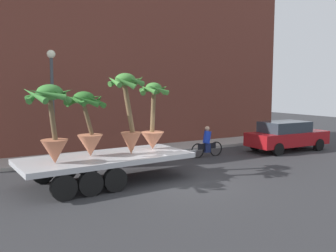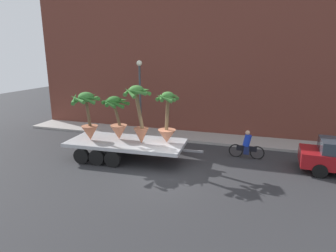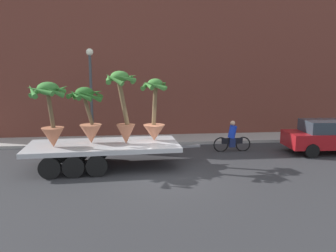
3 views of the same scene
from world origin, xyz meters
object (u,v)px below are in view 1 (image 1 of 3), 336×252
flatbed_trailer (100,162)px  parked_car (287,135)px  cyclist (207,143)px  potted_palm_middle (129,112)px  potted_palm_extra (88,124)px  potted_palm_front (52,121)px  street_lamp (52,91)px  potted_palm_rear (153,120)px

flatbed_trailer → parked_car: bearing=6.5°
cyclist → parked_car: parked_car is taller
flatbed_trailer → potted_palm_middle: 2.05m
potted_palm_extra → cyclist: size_ratio=1.24×
flatbed_trailer → potted_palm_front: potted_palm_front is taller
potted_palm_middle → street_lamp: (-1.70, 4.13, 0.70)m
potted_palm_extra → potted_palm_rear: bearing=4.2°
cyclist → parked_car: (4.69, -0.81, 0.16)m
potted_palm_extra → cyclist: (6.57, 1.84, -1.45)m
potted_palm_rear → potted_palm_middle: 1.44m
potted_palm_middle → parked_car: potted_palm_middle is taller
parked_car → street_lamp: bearing=166.5°
potted_palm_front → cyclist: 8.45m
potted_palm_front → potted_palm_extra: size_ratio=1.10×
potted_palm_extra → parked_car: potted_palm_extra is taller
potted_palm_middle → potted_palm_front: bearing=-174.7°
cyclist → parked_car: 4.76m
flatbed_trailer → potted_palm_front: (-1.70, -0.37, 1.55)m
street_lamp → cyclist: bearing=-15.9°
flatbed_trailer → potted_palm_extra: 1.41m
potted_palm_rear → cyclist: (3.88, 1.64, -1.46)m
street_lamp → potted_palm_front: bearing=-103.6°
flatbed_trailer → parked_car: parked_car is taller
potted_palm_rear → potted_palm_middle: bearing=-157.5°
potted_palm_front → potted_palm_extra: (1.35, 0.58, -0.21)m
potted_palm_rear → potted_palm_front: (-4.04, -0.78, 0.20)m
potted_palm_extra → street_lamp: 3.96m
potted_palm_extra → flatbed_trailer: bearing=-31.7°
potted_palm_rear → potted_palm_front: size_ratio=1.03×
potted_palm_front → potted_palm_middle: bearing=5.3°
parked_car → potted_palm_front: bearing=-172.7°
potted_palm_rear → cyclist: size_ratio=1.41×
potted_palm_extra → potted_palm_front: bearing=-156.6°
potted_palm_middle → potted_palm_extra: bearing=166.8°
potted_palm_middle → parked_car: 10.09m
flatbed_trailer → potted_palm_rear: 2.74m
potted_palm_rear → cyclist: bearing=22.9°
potted_palm_rear → potted_palm_middle: (-1.28, -0.53, 0.40)m
potted_palm_middle → cyclist: potted_palm_middle is taller
potted_palm_rear → parked_car: size_ratio=0.56×
potted_palm_rear → street_lamp: street_lamp is taller
flatbed_trailer → cyclist: (6.23, 2.05, -0.11)m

